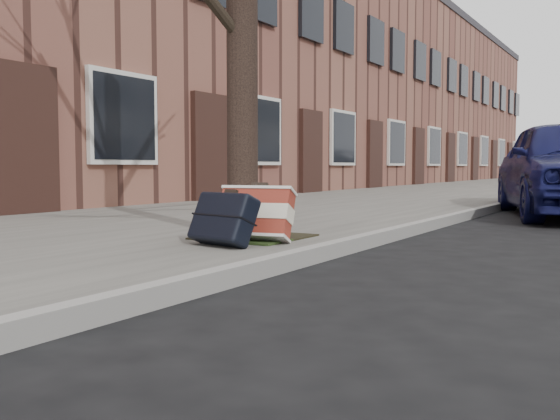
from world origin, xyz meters
The scene contains 6 objects.
ground centered at (0.00, 0.00, 0.00)m, with size 120.00×120.00×0.00m, color black.
near_sidewalk centered at (-3.70, 15.00, 0.06)m, with size 5.00×70.00×0.12m, color slate.
house_near centered at (-9.60, 16.00, 3.50)m, with size 6.80×40.00×7.00m, color brown.
dirt_patch centered at (-2.00, 1.20, 0.13)m, with size 0.85×0.85×0.01m, color black.
suitcase_red centered at (-1.81, 0.94, 0.35)m, with size 0.60×0.17×0.43m, color maroon.
suitcase_navy centered at (-1.89, 0.59, 0.34)m, with size 0.56×0.18×0.40m, color black.
Camera 1 is at (1.00, -3.35, 0.74)m, focal length 40.00 mm.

